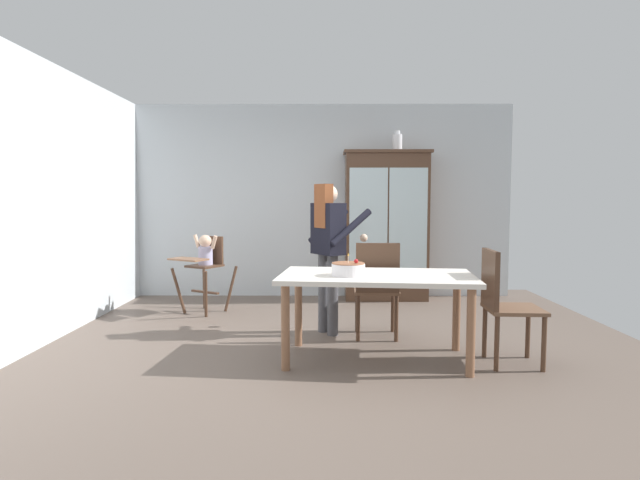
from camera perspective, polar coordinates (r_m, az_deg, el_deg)
The scene contains 11 objects.
ground_plane at distance 4.93m, azimuth 0.05°, elevation -11.73°, with size 6.24×6.24×0.00m, color #66564C.
wall_back at distance 7.36m, azimuth 0.17°, elevation 4.28°, with size 5.32×0.06×2.70m, color silver.
wall_left at distance 5.43m, azimuth -28.99°, elevation 3.65°, with size 0.06×5.32×2.70m, color silver.
china_cabinet at distance 7.16m, azimuth 7.29°, elevation 1.62°, with size 1.17×0.48×2.03m.
ceramic_vase at distance 7.22m, azimuth 8.48°, elevation 10.60°, with size 0.13×0.13×0.27m.
high_chair_with_toddler at distance 6.44m, azimuth -12.55°, elevation -2.07°, with size 0.78×0.84×0.95m.
adult_person at distance 5.27m, azimuth 0.97°, elevation 0.04°, with size 0.67×0.66×1.53m.
dining_table at distance 4.46m, azimuth 6.24°, elevation -4.92°, with size 1.71×1.05×0.74m.
birthday_cake at distance 4.35m, azimuth 3.13°, elevation -3.21°, with size 0.28×0.28×0.19m.
dining_chair_far_side at distance 5.13m, azimuth 6.27°, elevation -4.75°, with size 0.46×0.46×0.96m.
dining_chair_right_end at distance 4.59m, azimuth 19.33°, elevation -6.07°, with size 0.46×0.46×0.96m.
Camera 1 is at (0.03, -4.73, 1.38)m, focal length 29.13 mm.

